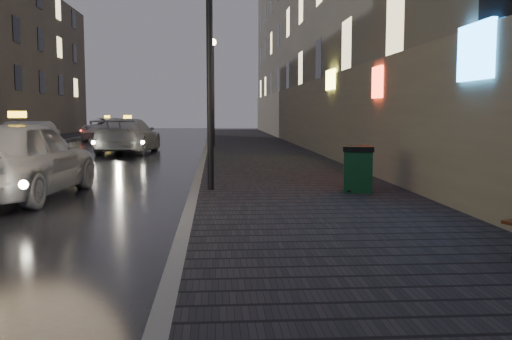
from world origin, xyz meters
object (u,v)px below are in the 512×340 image
(taxi_near, at_px, (19,158))
(car_left_mid, at_px, (26,140))
(lamp_near, at_px, (210,35))
(lamp_far, at_px, (213,78))
(trash_bin, at_px, (358,169))
(taxi_far, at_px, (107,129))
(taxi_mid, at_px, (128,136))

(taxi_near, distance_m, car_left_mid, 11.04)
(lamp_near, distance_m, lamp_far, 16.00)
(trash_bin, bearing_deg, taxi_far, 123.23)
(lamp_near, xyz_separation_m, taxi_mid, (-3.84, 13.72, -2.71))
(taxi_near, xyz_separation_m, car_left_mid, (-3.27, 10.55, -0.12))
(car_left_mid, height_order, taxi_far, taxi_far)
(lamp_far, relative_size, trash_bin, 5.42)
(taxi_mid, distance_m, taxi_far, 12.90)
(lamp_near, distance_m, car_left_mid, 13.11)
(taxi_near, relative_size, taxi_far, 0.95)
(taxi_near, bearing_deg, taxi_far, -77.95)
(taxi_near, bearing_deg, lamp_near, -174.03)
(lamp_near, height_order, taxi_near, lamp_near)
(trash_bin, relative_size, taxi_far, 0.18)
(lamp_near, relative_size, car_left_mid, 1.18)
(lamp_near, bearing_deg, taxi_far, 105.10)
(trash_bin, xyz_separation_m, taxi_near, (-7.19, 0.52, 0.22))
(lamp_near, xyz_separation_m, lamp_far, (0.00, 16.00, 0.00))
(taxi_far, bearing_deg, taxi_mid, -70.63)
(lamp_far, bearing_deg, car_left_mid, -143.19)
(lamp_far, bearing_deg, taxi_mid, -149.31)
(taxi_near, bearing_deg, taxi_mid, -85.40)
(lamp_near, bearing_deg, trash_bin, -10.07)
(trash_bin, distance_m, taxi_far, 28.64)
(lamp_far, distance_m, taxi_far, 12.72)
(car_left_mid, bearing_deg, lamp_near, -55.87)
(lamp_near, height_order, taxi_far, lamp_near)
(lamp_far, distance_m, taxi_near, 16.75)
(lamp_near, bearing_deg, taxi_near, -179.53)
(trash_bin, distance_m, car_left_mid, 15.23)
(lamp_far, height_order, trash_bin, lamp_far)
(taxi_mid, bearing_deg, trash_bin, 120.78)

